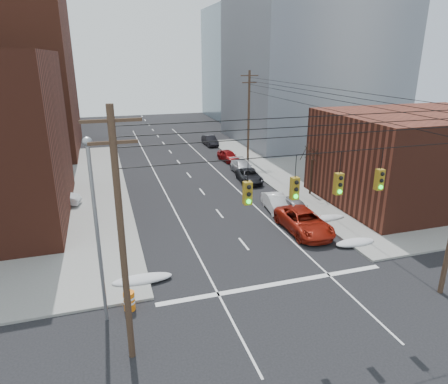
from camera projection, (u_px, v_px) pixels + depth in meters
ground at (337, 361)px, 17.36m from camera, size 160.00×160.00×0.00m
sidewalk_ne at (408, 163)px, 49.29m from camera, size 40.00×40.00×0.15m
building_brick_far at (2, 93)px, 75.05m from camera, size 22.00×18.00×12.00m
building_office at (311, 57)px, 59.24m from camera, size 22.00×20.00×25.00m
building_glass at (258, 64)px, 83.79m from camera, size 20.00×18.00×22.00m
building_storefront at (419, 158)px, 35.56m from camera, size 16.00×12.00×8.00m
utility_pole_left at (122, 237)px, 15.83m from camera, size 2.20×0.28×11.00m
utility_pole_far at (249, 115)px, 48.60m from camera, size 2.20×0.28×11.00m
traffic_signals at (317, 185)px, 17.75m from camera, size 17.00×0.42×2.02m
street_light at (96, 218)px, 18.34m from camera, size 0.44×0.44×9.32m
bare_tree at (311, 172)px, 37.37m from camera, size 2.09×2.20×4.93m
snow_nw at (142, 279)px, 23.36m from camera, size 3.50×1.08×0.42m
snow_ne at (355, 242)px, 27.95m from camera, size 3.00×1.08×0.42m
snow_east_far at (322, 219)px, 32.02m from camera, size 4.00×1.08×0.42m
red_pickup at (304, 222)px, 29.92m from camera, size 2.73×5.89×1.63m
parked_car_a at (296, 207)px, 33.04m from camera, size 1.79×4.16×1.40m
parked_car_b at (276, 203)px, 33.99m from camera, size 1.92×4.40×1.41m
parked_car_c at (249, 176)px, 41.89m from camera, size 2.72×4.94×1.31m
parked_car_d at (242, 167)px, 45.07m from camera, size 2.07×4.85×1.39m
parked_car_e at (228, 156)px, 50.18m from camera, size 2.16×4.27×1.39m
parked_car_f at (210, 140)px, 59.13m from camera, size 1.64×4.41×1.44m
lot_car_a at (55, 198)px, 34.80m from camera, size 4.38×2.32×1.37m
lot_car_b at (47, 181)px, 39.42m from camera, size 5.46×3.45×1.40m
construction_barrel at (129, 301)px, 20.73m from camera, size 0.72×0.72×1.05m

